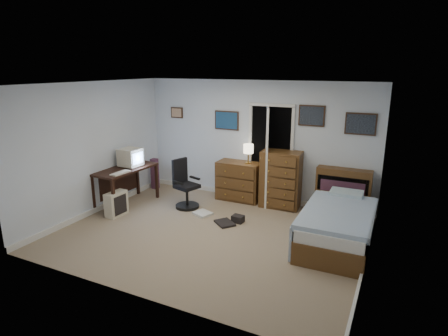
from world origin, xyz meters
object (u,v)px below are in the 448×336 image
Objects in this scene: bed at (337,225)px; computer_desk at (122,176)px; low_dresser at (239,181)px; tall_dresser at (281,179)px; office_chair at (185,189)px.

computer_desk is at bearing -179.49° from bed.
low_dresser reaches higher than computer_desk.
computer_desk is 3.22m from tall_dresser.
office_chair is at bearing 21.37° from computer_desk.
bed is (3.04, -0.31, -0.07)m from office_chair.
computer_desk reaches higher than bed.
office_chair is 1.93m from tall_dresser.
bed is (1.32, -1.17, -0.27)m from tall_dresser.
office_chair reaches higher than bed.
tall_dresser reaches higher than low_dresser.
tall_dresser is 0.57× the size of bed.
bed is (4.28, 0.10, -0.29)m from computer_desk.
office_chair is at bearing 173.32° from bed.
computer_desk is 1.41× the size of office_chair.
tall_dresser is 1.79m from bed.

